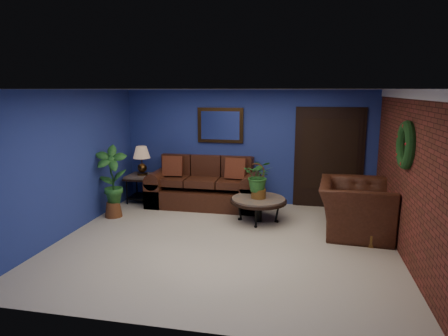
% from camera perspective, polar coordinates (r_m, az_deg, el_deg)
% --- Properties ---
extents(floor, '(5.50, 5.50, 0.00)m').
position_cam_1_polar(floor, '(6.74, 0.12, -10.58)').
color(floor, '#BEB59E').
rests_on(floor, ground).
extents(wall_back, '(5.50, 0.04, 2.50)m').
position_cam_1_polar(wall_back, '(8.81, 3.35, 3.01)').
color(wall_back, navy).
rests_on(wall_back, ground).
extents(wall_left, '(0.04, 5.00, 2.50)m').
position_cam_1_polar(wall_left, '(7.42, -21.17, 0.74)').
color(wall_left, navy).
rests_on(wall_left, ground).
extents(wall_right_brick, '(0.04, 5.00, 2.50)m').
position_cam_1_polar(wall_right_brick, '(6.44, 24.87, -1.05)').
color(wall_right_brick, maroon).
rests_on(wall_right_brick, ground).
extents(ceiling, '(5.50, 5.00, 0.02)m').
position_cam_1_polar(ceiling, '(6.26, 0.13, 11.19)').
color(ceiling, white).
rests_on(ceiling, wall_back).
extents(crown_molding, '(0.03, 5.00, 0.14)m').
position_cam_1_polar(crown_molding, '(6.31, 25.49, 9.49)').
color(crown_molding, white).
rests_on(crown_molding, wall_right_brick).
extents(wall_mirror, '(1.02, 0.06, 0.77)m').
position_cam_1_polar(wall_mirror, '(8.82, -0.53, 6.11)').
color(wall_mirror, '#462C12').
rests_on(wall_mirror, wall_back).
extents(closet_door, '(1.44, 0.06, 2.18)m').
position_cam_1_polar(closet_door, '(8.74, 14.74, 1.26)').
color(closet_door, black).
rests_on(closet_door, wall_back).
extents(wreath, '(0.16, 0.72, 0.72)m').
position_cam_1_polar(wreath, '(6.40, 24.58, 3.00)').
color(wreath, black).
rests_on(wreath, wall_right_brick).
extents(sofa, '(2.39, 1.03, 1.07)m').
position_cam_1_polar(sofa, '(8.76, -2.72, -3.03)').
color(sofa, '#422013').
rests_on(sofa, ground).
extents(coffee_table, '(1.08, 1.08, 0.46)m').
position_cam_1_polar(coffee_table, '(7.67, 4.94, -4.71)').
color(coffee_table, '#4E4A45').
rests_on(coffee_table, ground).
extents(end_table, '(0.68, 0.68, 0.62)m').
position_cam_1_polar(end_table, '(9.15, -11.54, -1.85)').
color(end_table, '#4E4A45').
rests_on(end_table, ground).
extents(table_lamp, '(0.37, 0.37, 0.62)m').
position_cam_1_polar(table_lamp, '(9.04, -11.67, 1.53)').
color(table_lamp, '#462C12').
rests_on(table_lamp, end_table).
extents(side_chair, '(0.44, 0.44, 0.95)m').
position_cam_1_polar(side_chair, '(8.54, 4.52, -2.15)').
color(side_chair, '#523617').
rests_on(side_chair, ground).
extents(armchair, '(1.34, 1.50, 0.91)m').
position_cam_1_polar(armchair, '(7.39, 18.23, -5.43)').
color(armchair, '#422013').
rests_on(armchair, ground).
extents(coffee_plant, '(0.56, 0.49, 0.74)m').
position_cam_1_polar(coffee_plant, '(7.56, 4.99, -1.32)').
color(coffee_plant, brown).
rests_on(coffee_plant, coffee_table).
extents(floor_plant, '(0.42, 0.37, 0.79)m').
position_cam_1_polar(floor_plant, '(6.92, 20.37, -7.18)').
color(floor_plant, brown).
rests_on(floor_plant, ground).
extents(tall_plant, '(0.71, 0.57, 1.43)m').
position_cam_1_polar(tall_plant, '(8.14, -15.73, -1.52)').
color(tall_plant, brown).
rests_on(tall_plant, ground).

